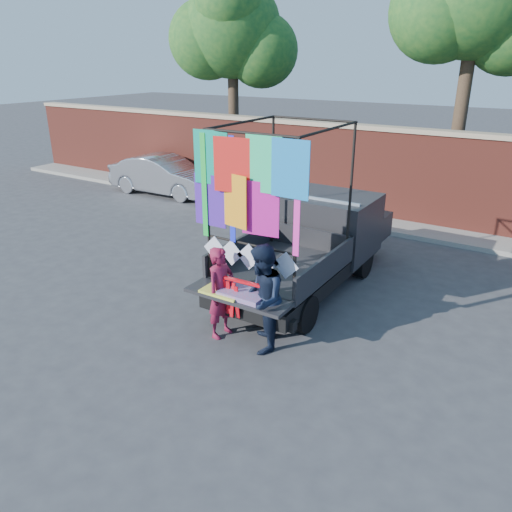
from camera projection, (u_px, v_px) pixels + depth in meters
The scene contains 9 objects.
ground at pixel (275, 326), 8.68m from camera, with size 90.00×90.00×0.00m, color #38383A.
brick_wall at pixel (404, 176), 13.68m from camera, with size 30.00×0.45×2.61m.
curb at pixel (391, 226), 13.60m from camera, with size 30.00×1.20×0.12m, color gray.
tree_left at pixel (231, 32), 16.36m from camera, with size 4.20×3.30×7.05m.
pickup_truck at pixel (318, 241), 10.26m from camera, with size 2.11×5.31×3.34m.
sedan at pixel (165, 175), 16.82m from camera, with size 1.37×3.92×1.29m, color #B9BAC1.
woman at pixel (221, 293), 8.13m from camera, with size 0.57×0.37×1.56m, color maroon.
man at pixel (262, 299), 7.71m from camera, with size 0.85×0.66×1.75m, color black.
streamer_bundle at pixel (235, 292), 7.95m from camera, with size 1.01×0.10×0.69m.
Camera 1 is at (3.78, -6.61, 4.36)m, focal length 35.00 mm.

